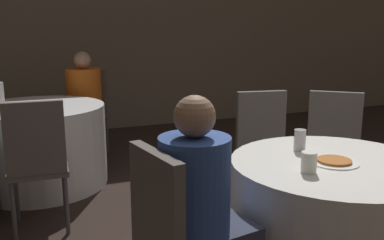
{
  "coord_description": "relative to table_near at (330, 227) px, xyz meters",
  "views": [
    {
      "loc": [
        -1.55,
        -1.79,
        1.42
      ],
      "look_at": [
        -0.57,
        0.7,
        0.83
      ],
      "focal_mm": 40.0,
      "sensor_mm": 36.0,
      "label": 1
    }
  ],
  "objects": [
    {
      "name": "person_blue_shirt",
      "position": [
        -0.77,
        -0.14,
        0.2
      ],
      "size": [
        0.49,
        0.34,
        1.15
      ],
      "rotation": [
        0.0,
        0.0,
        -1.39
      ],
      "color": "#33384C",
      "rests_on": "ground_plane"
    },
    {
      "name": "table_far",
      "position": [
        -1.38,
        2.26,
        0.0
      ],
      "size": [
        1.18,
        1.18,
        0.73
      ],
      "color": "white",
      "rests_on": "ground_plane"
    },
    {
      "name": "person_orange_shirt",
      "position": [
        -0.9,
        2.96,
        0.24
      ],
      "size": [
        0.49,
        0.51,
        1.16
      ],
      "rotation": [
        0.0,
        0.0,
        -3.74
      ],
      "color": "#33384C",
      "rests_on": "ground_plane"
    },
    {
      "name": "pizza_plate_near",
      "position": [
        -0.01,
        -0.01,
        0.37
      ],
      "size": [
        0.25,
        0.25,
        0.02
      ],
      "color": "white",
      "rests_on": "table_near"
    },
    {
      "name": "cup_near",
      "position": [
        -0.23,
        -0.09,
        0.42
      ],
      "size": [
        0.07,
        0.07,
        0.1
      ],
      "color": "silver",
      "rests_on": "table_near"
    },
    {
      "name": "wall_back",
      "position": [
        0.08,
        4.25,
        1.03
      ],
      "size": [
        16.0,
        0.06,
        2.8
      ],
      "color": "gray",
      "rests_on": "ground_plane"
    },
    {
      "name": "chair_far_northeast",
      "position": [
        -0.81,
        3.09,
        0.2
      ],
      "size": [
        0.56,
        0.56,
        0.95
      ],
      "rotation": [
        0.0,
        0.0,
        -3.74
      ],
      "color": "#59514C",
      "rests_on": "ground_plane"
    },
    {
      "name": "chair_far_south",
      "position": [
        -1.43,
        1.26,
        0.2
      ],
      "size": [
        0.42,
        0.42,
        0.95
      ],
      "rotation": [
        0.0,
        0.0,
        -0.05
      ],
      "color": "#59514C",
      "rests_on": "ground_plane"
    },
    {
      "name": "chair_near_north",
      "position": [
        0.15,
        0.94,
        0.2
      ],
      "size": [
        0.46,
        0.46,
        0.95
      ],
      "rotation": [
        0.0,
        0.0,
        -3.3
      ],
      "color": "#59514C",
      "rests_on": "ground_plane"
    },
    {
      "name": "table_near",
      "position": [
        0.0,
        0.0,
        0.0
      ],
      "size": [
        1.08,
        1.08,
        0.73
      ],
      "color": "white",
      "rests_on": "ground_plane"
    },
    {
      "name": "chair_near_west",
      "position": [
        -0.94,
        -0.17,
        0.2
      ],
      "size": [
        0.47,
        0.46,
        0.95
      ],
      "rotation": [
        0.0,
        0.0,
        -1.39
      ],
      "color": "#59514C",
      "rests_on": "ground_plane"
    },
    {
      "name": "soda_can_silver",
      "position": [
        -0.05,
        0.24,
        0.43
      ],
      "size": [
        0.07,
        0.07,
        0.12
      ],
      "color": "silver",
      "rests_on": "table_near"
    },
    {
      "name": "chair_near_northeast",
      "position": [
        0.61,
        0.74,
        0.2
      ],
      "size": [
        0.56,
        0.56,
        0.95
      ],
      "rotation": [
        0.0,
        0.0,
        -3.83
      ],
      "color": "#59514C",
      "rests_on": "ground_plane"
    }
  ]
}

